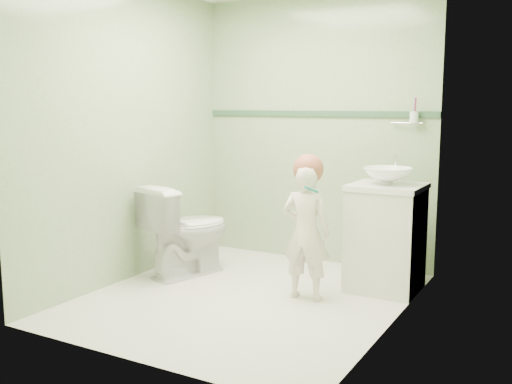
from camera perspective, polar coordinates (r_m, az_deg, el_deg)
The scene contains 12 objects.
ground at distance 4.41m, azimuth -0.97°, elevation -10.32°, with size 2.50×2.50×0.00m, color silver.
room_shell at distance 4.18m, azimuth -1.01°, elevation 5.43°, with size 2.50×2.54×2.40m.
trim_stripe at distance 5.28m, azimuth 5.84°, elevation 7.67°, with size 2.20×0.02×0.05m, color #31543A.
vanity at distance 4.60m, azimuth 12.61°, elevation -4.55°, with size 0.52×0.50×0.80m, color silver.
counter at distance 4.53m, azimuth 12.78°, elevation 0.50°, with size 0.54×0.52×0.04m, color white.
basin at distance 4.52m, azimuth 12.81°, elevation 1.56°, with size 0.37×0.37×0.13m, color white.
faucet at distance 4.69m, azimuth 13.49°, elevation 2.76°, with size 0.03×0.13×0.18m.
cup_holder at distance 4.94m, azimuth 15.18°, elevation 7.11°, with size 0.26×0.07×0.21m.
toilet at distance 4.93m, azimuth -6.77°, elevation -3.68°, with size 0.43×0.76×0.78m, color white.
toddler at distance 4.28m, azimuth 4.94°, elevation -3.99°, with size 0.36×0.24×1.00m, color beige.
hair_cap at distance 4.23m, azimuth 5.16°, elevation 2.25°, with size 0.22×0.22×0.22m, color #9E533C.
teal_toothbrush at distance 4.08m, azimuth 5.40°, elevation 0.31°, with size 0.11×0.14×0.08m.
Camera 1 is at (2.11, -3.60, 1.43)m, focal length 40.72 mm.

